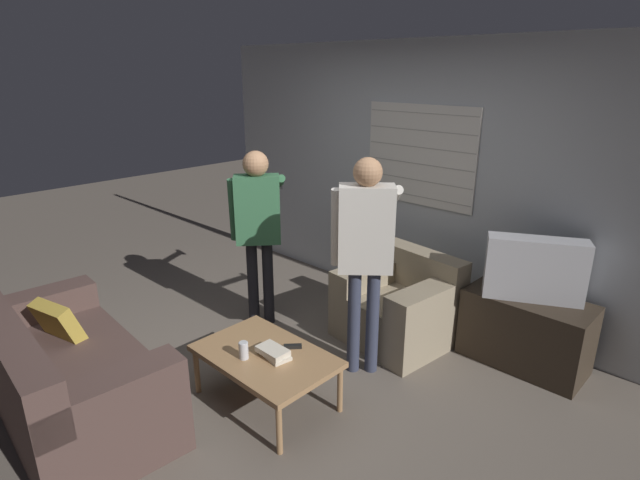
% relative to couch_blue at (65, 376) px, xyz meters
% --- Properties ---
extents(ground_plane, '(16.00, 16.00, 0.00)m').
position_rel_couch_blue_xyz_m(ground_plane, '(0.63, 1.14, -0.32)').
color(ground_plane, '#665B51').
extents(wall_back, '(5.20, 0.08, 2.55)m').
position_rel_couch_blue_xyz_m(wall_back, '(0.64, 3.17, 0.96)').
color(wall_back, '#ADB2B7').
rests_on(wall_back, ground_plane).
extents(couch_blue, '(1.79, 0.97, 0.81)m').
position_rel_couch_blue_xyz_m(couch_blue, '(0.00, 0.00, 0.00)').
color(couch_blue, '#4C3833').
rests_on(couch_blue, ground_plane).
extents(armchair_beige, '(0.99, 0.90, 0.77)m').
position_rel_couch_blue_xyz_m(armchair_beige, '(1.01, 2.45, -0.00)').
color(armchair_beige, gray).
rests_on(armchair_beige, ground_plane).
extents(coffee_table, '(0.99, 0.65, 0.40)m').
position_rel_couch_blue_xyz_m(coffee_table, '(0.86, 1.04, 0.04)').
color(coffee_table, '#9E754C').
rests_on(coffee_table, ground_plane).
extents(tv_stand, '(0.95, 0.46, 0.58)m').
position_rel_couch_blue_xyz_m(tv_stand, '(1.98, 2.81, -0.03)').
color(tv_stand, '#33281E').
rests_on(tv_stand, ground_plane).
extents(tv, '(0.74, 0.52, 0.49)m').
position_rel_couch_blue_xyz_m(tv, '(1.98, 2.81, 0.51)').
color(tv, '#B2B2B7').
rests_on(tv, tv_stand).
extents(person_left_standing, '(0.52, 0.77, 1.63)m').
position_rel_couch_blue_xyz_m(person_left_standing, '(-0.09, 1.79, 0.72)').
color(person_left_standing, black).
rests_on(person_left_standing, ground_plane).
extents(person_right_standing, '(0.49, 0.82, 1.71)m').
position_rel_couch_blue_xyz_m(person_right_standing, '(1.09, 1.84, 0.76)').
color(person_right_standing, '#33384C').
rests_on(person_right_standing, ground_plane).
extents(book_stack, '(0.25, 0.17, 0.07)m').
position_rel_couch_blue_xyz_m(book_stack, '(0.93, 1.06, 0.11)').
color(book_stack, beige).
rests_on(book_stack, coffee_table).
extents(soda_can, '(0.07, 0.07, 0.13)m').
position_rel_couch_blue_xyz_m(soda_can, '(0.80, 0.90, 0.14)').
color(soda_can, silver).
rests_on(soda_can, coffee_table).
extents(spare_remote, '(0.12, 0.12, 0.02)m').
position_rel_couch_blue_xyz_m(spare_remote, '(0.95, 1.23, 0.09)').
color(spare_remote, black).
rests_on(spare_remote, coffee_table).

